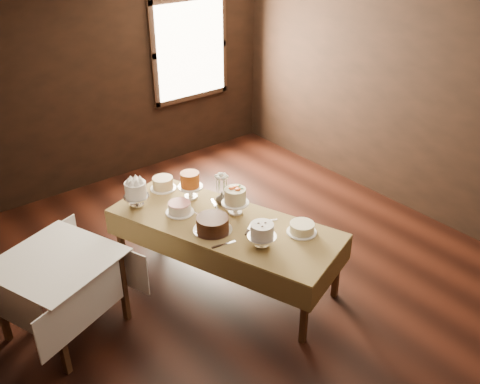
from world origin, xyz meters
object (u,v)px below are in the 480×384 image
object	(u,v)px
cake_speckled	(163,184)
cake_flowers	(235,202)
side_table	(57,268)
cake_caramel	(190,187)
flower_vase	(222,198)
cake_server_c	(198,214)
cake_server_a	(250,226)
cake_server_d	(214,202)
cake_server_b	(270,220)
cake_lattice	(180,208)
cake_swirl	(262,236)
display_table	(224,226)
cake_meringue	(136,195)
cake_server_e	(228,243)
cake_chocolate	(213,224)
cake_cream	(302,228)

from	to	relation	value
cake_speckled	cake_flowers	distance (m)	0.93
side_table	cake_caramel	xyz separation A→B (m)	(1.56, 0.27, 0.15)
flower_vase	cake_speckled	bearing A→B (deg)	114.50
cake_server_c	cake_server_a	bearing A→B (deg)	-166.29
cake_server_d	cake_server_b	bearing A→B (deg)	-139.10
cake_caramel	cake_server_d	size ratio (longest dim) A/B	1.25
cake_caramel	cake_speckled	bearing A→B (deg)	110.37
cake_lattice	cake_flowers	distance (m)	0.56
cake_swirl	display_table	bearing A→B (deg)	92.50
cake_meringue	cake_speckled	world-z (taller)	cake_meringue
cake_flowers	cake_server_e	size ratio (longest dim) A/B	1.23
cake_chocolate	cake_flowers	size ratio (longest dim) A/B	1.41
cake_server_d	cake_cream	bearing A→B (deg)	-140.73
cake_flowers	cake_server_b	xyz separation A→B (m)	(0.17, -0.32, -0.12)
cake_flowers	cake_swirl	distance (m)	0.63
cake_swirl	flower_vase	bearing A→B (deg)	78.41
cake_speckled	cake_server_c	distance (m)	0.67
cake_chocolate	cake_server_a	bearing A→B (deg)	-26.90
cake_meringue	cake_chocolate	xyz separation A→B (m)	(0.33, -0.86, -0.06)
cake_chocolate	cake_cream	size ratio (longest dim) A/B	1.47
cake_server_a	flower_vase	bearing A→B (deg)	50.77
cake_caramel	cake_chocolate	bearing A→B (deg)	-106.32
cake_meringue	cake_server_e	bearing A→B (deg)	-74.26
cake_flowers	cake_server_c	world-z (taller)	cake_flowers
cake_server_d	cake_speckled	bearing A→B (deg)	44.42
cake_chocolate	cake_swirl	xyz separation A→B (m)	(0.20, -0.48, 0.04)
cake_swirl	cake_server_c	bearing A→B (deg)	99.84
cake_server_a	cake_server_d	distance (m)	0.58
cake_swirl	cake_server_a	bearing A→B (deg)	67.85
cake_server_a	cake_swirl	bearing A→B (deg)	-146.91
cake_chocolate	flower_vase	size ratio (longest dim) A/B	3.05
cake_cream	cake_server_b	size ratio (longest dim) A/B	1.19
cake_cream	cake_server_c	bearing A→B (deg)	123.15
cake_meringue	cake_server_b	xyz separation A→B (m)	(0.87, -1.06, -0.12)
cake_server_b	flower_vase	xyz separation A→B (m)	(-0.17, 0.54, 0.06)
cake_chocolate	cake_swirl	bearing A→B (deg)	-67.87
cake_server_c	flower_vase	xyz separation A→B (m)	(0.31, 0.01, 0.06)
cake_caramel	side_table	bearing A→B (deg)	-170.05
cake_server_b	flower_vase	distance (m)	0.57
cake_chocolate	cake_cream	bearing A→B (deg)	-41.17
cake_swirl	cake_server_b	distance (m)	0.45
display_table	cake_server_c	xyz separation A→B (m)	(-0.12, 0.28, 0.06)
cake_server_d	flower_vase	size ratio (longest dim) A/B	1.75
cake_caramel	cake_cream	world-z (taller)	cake_caramel
cake_caramel	cake_flowers	xyz separation A→B (m)	(0.17, -0.54, -0.01)
cake_swirl	cake_cream	bearing A→B (deg)	-9.11
cake_flowers	cake_server_d	size ratio (longest dim) A/B	1.23
cake_meringue	flower_vase	distance (m)	0.87
cake_server_a	cake_server_d	world-z (taller)	same
cake_cream	cake_server_a	world-z (taller)	cake_cream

